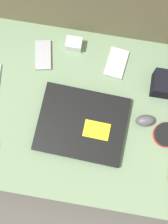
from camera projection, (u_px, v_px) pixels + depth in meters
ground_plane at (84, 120)px, 1.25m from camera, size 8.00×8.00×0.00m
couch_seat at (84, 117)px, 1.19m from camera, size 0.96×0.63×0.13m
laptop at (82, 124)px, 1.10m from camera, size 0.32×0.26×0.03m
computer_mouse at (145, 121)px, 1.10m from camera, size 0.08×0.06×0.04m
speaker_puck at (166, 135)px, 1.09m from camera, size 0.09×0.09×0.02m
phone_silver at (116, 63)px, 1.16m from camera, size 0.08×0.12×0.01m
phone_black at (43, 55)px, 1.16m from camera, size 0.08×0.12×0.01m
charger_brick at (74, 44)px, 1.15m from camera, size 0.06×0.04×0.04m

